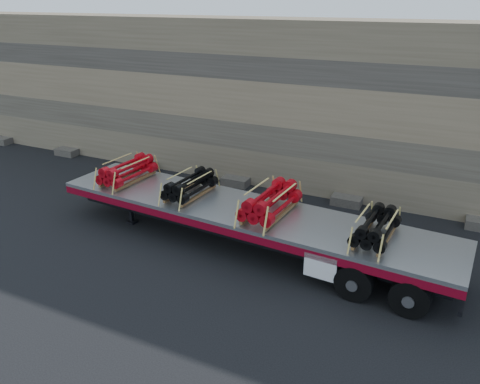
% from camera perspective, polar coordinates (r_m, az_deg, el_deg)
% --- Properties ---
extents(ground, '(120.00, 120.00, 0.00)m').
position_cam_1_polar(ground, '(15.99, 1.77, -6.54)').
color(ground, black).
rests_on(ground, ground).
extents(rock_wall, '(44.00, 3.00, 7.00)m').
position_cam_1_polar(rock_wall, '(20.54, 9.38, 10.29)').
color(rock_wall, '#7A6B54').
rests_on(rock_wall, ground).
extents(trailer, '(13.96, 3.63, 1.38)m').
position_cam_1_polar(trailer, '(15.69, 0.45, -4.27)').
color(trailer, '#B1B4B9').
rests_on(trailer, ground).
extents(bundle_front, '(1.26, 2.28, 0.78)m').
position_cam_1_polar(bundle_front, '(18.03, -13.55, 2.49)').
color(bundle_front, '#B90914').
rests_on(bundle_front, trailer).
extents(bundle_midfront, '(1.18, 2.13, 0.73)m').
position_cam_1_polar(bundle_midfront, '(16.31, -6.11, 0.75)').
color(bundle_midfront, black).
rests_on(bundle_midfront, trailer).
extents(bundle_midrear, '(1.36, 2.46, 0.84)m').
position_cam_1_polar(bundle_midrear, '(14.81, 3.73, -1.26)').
color(bundle_midrear, '#B90914').
rests_on(bundle_midrear, trailer).
extents(bundle_rear, '(1.15, 2.09, 0.72)m').
position_cam_1_polar(bundle_rear, '(13.87, 16.24, -4.23)').
color(bundle_rear, black).
rests_on(bundle_rear, trailer).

